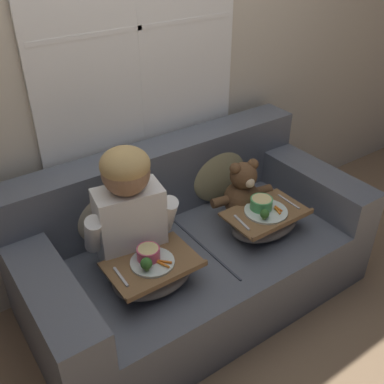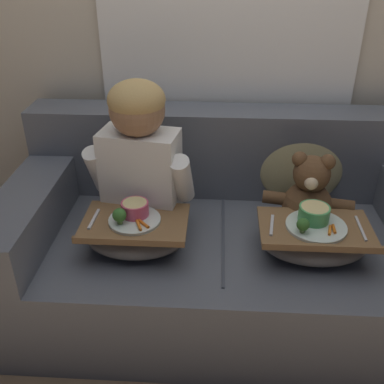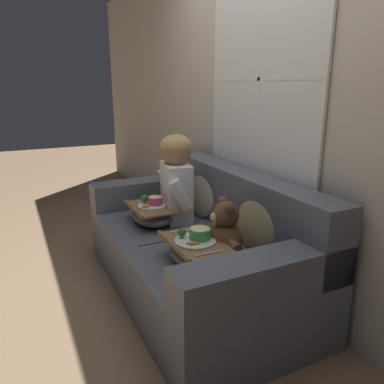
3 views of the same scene
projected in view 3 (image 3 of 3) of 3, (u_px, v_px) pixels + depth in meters
ground_plane at (191, 290)px, 2.68m from camera, size 14.00×14.00×0.00m
wall_back_with_window at (264, 101)px, 2.55m from camera, size 8.00×0.08×2.60m
couch at (199, 249)px, 2.62m from camera, size 1.90×0.98×0.84m
throw_pillow_behind_child at (204, 190)px, 2.95m from camera, size 0.42×0.20×0.44m
throw_pillow_behind_teddy at (259, 219)px, 2.32m from camera, size 0.42×0.20×0.43m
child_figure at (176, 174)px, 2.80m from camera, size 0.48×0.26×0.66m
teddy_bear at (225, 233)px, 2.23m from camera, size 0.39×0.28×0.36m
lap_tray_child at (152, 214)px, 2.80m from camera, size 0.43×0.30×0.21m
lap_tray_teddy at (195, 251)px, 2.17m from camera, size 0.45×0.29×0.21m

